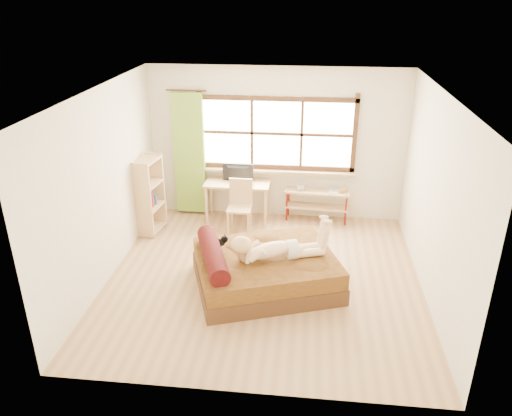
# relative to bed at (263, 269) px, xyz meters

# --- Properties ---
(floor) EXTENTS (4.50, 4.50, 0.00)m
(floor) POSITION_rel_bed_xyz_m (0.00, 0.18, -0.26)
(floor) COLOR #9E754C
(floor) RESTS_ON ground
(ceiling) EXTENTS (4.50, 4.50, 0.00)m
(ceiling) POSITION_rel_bed_xyz_m (0.00, 0.18, 2.44)
(ceiling) COLOR white
(ceiling) RESTS_ON wall_back
(wall_back) EXTENTS (4.50, 0.00, 4.50)m
(wall_back) POSITION_rel_bed_xyz_m (0.00, 2.43, 1.09)
(wall_back) COLOR silver
(wall_back) RESTS_ON floor
(wall_front) EXTENTS (4.50, 0.00, 4.50)m
(wall_front) POSITION_rel_bed_xyz_m (0.00, -2.07, 1.09)
(wall_front) COLOR silver
(wall_front) RESTS_ON floor
(wall_left) EXTENTS (0.00, 4.50, 4.50)m
(wall_left) POSITION_rel_bed_xyz_m (-2.25, 0.18, 1.09)
(wall_left) COLOR silver
(wall_left) RESTS_ON floor
(wall_right) EXTENTS (0.00, 4.50, 4.50)m
(wall_right) POSITION_rel_bed_xyz_m (2.25, 0.18, 1.09)
(wall_right) COLOR silver
(wall_right) RESTS_ON floor
(window) EXTENTS (2.80, 0.16, 1.46)m
(window) POSITION_rel_bed_xyz_m (0.00, 2.40, 1.25)
(window) COLOR #FFEDBF
(window) RESTS_ON wall_back
(curtain) EXTENTS (0.55, 0.10, 2.20)m
(curtain) POSITION_rel_bed_xyz_m (-1.55, 2.31, 0.89)
(curtain) COLOR #519127
(curtain) RESTS_ON wall_back
(bed) EXTENTS (2.30, 2.07, 0.72)m
(bed) POSITION_rel_bed_xyz_m (0.00, 0.00, 0.00)
(bed) COLOR #381B10
(bed) RESTS_ON floor
(woman) EXTENTS (1.39, 0.80, 0.57)m
(woman) POSITION_rel_bed_xyz_m (0.19, -0.03, 0.50)
(woman) COLOR beige
(woman) RESTS_ON bed
(kitten) EXTENTS (0.31, 0.20, 0.23)m
(kitten) POSITION_rel_bed_xyz_m (-0.68, 0.12, 0.33)
(kitten) COLOR black
(kitten) RESTS_ON bed
(desk) EXTENTS (1.15, 0.54, 0.72)m
(desk) POSITION_rel_bed_xyz_m (-0.67, 2.13, 0.36)
(desk) COLOR tan
(desk) RESTS_ON floor
(monitor) EXTENTS (0.55, 0.08, 0.32)m
(monitor) POSITION_rel_bed_xyz_m (-0.67, 2.18, 0.62)
(monitor) COLOR black
(monitor) RESTS_ON desk
(chair) EXTENTS (0.41, 0.41, 0.90)m
(chair) POSITION_rel_bed_xyz_m (-0.56, 1.76, 0.24)
(chair) COLOR tan
(chair) RESTS_ON floor
(pipe_shelf) EXTENTS (1.16, 0.37, 0.65)m
(pipe_shelf) POSITION_rel_bed_xyz_m (0.76, 2.25, 0.16)
(pipe_shelf) COLOR tan
(pipe_shelf) RESTS_ON floor
(cup) EXTENTS (0.14, 0.14, 0.10)m
(cup) POSITION_rel_bed_xyz_m (0.45, 2.25, 0.36)
(cup) COLOR gray
(cup) RESTS_ON pipe_shelf
(book) EXTENTS (0.19, 0.25, 0.02)m
(book) POSITION_rel_bed_xyz_m (0.95, 2.25, 0.32)
(book) COLOR gray
(book) RESTS_ON pipe_shelf
(bookshelf) EXTENTS (0.40, 0.61, 1.32)m
(bookshelf) POSITION_rel_bed_xyz_m (-2.08, 1.51, 0.41)
(bookshelf) COLOR tan
(bookshelf) RESTS_ON floor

